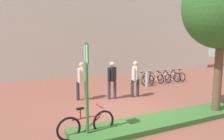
{
  "coord_description": "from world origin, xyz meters",
  "views": [
    {
      "loc": [
        -3.8,
        -6.55,
        2.55
      ],
      "look_at": [
        0.19,
        1.93,
        1.3
      ],
      "focal_mm": 32.05,
      "sensor_mm": 36.0,
      "label": 1
    }
  ],
  "objects_px": {
    "parking_sign_post": "(87,78)",
    "bike_rack_cluster": "(160,77)",
    "person_shirt_blue": "(135,77)",
    "person_shirt_white": "(82,79)",
    "bollard_steel": "(147,79)",
    "person_suited_navy": "(112,78)",
    "tree_sidewalk": "(223,6)",
    "bike_at_sign": "(87,124)"
  },
  "relations": [
    {
      "from": "bike_at_sign",
      "to": "bollard_steel",
      "type": "height_order",
      "value": "bollard_steel"
    },
    {
      "from": "bike_rack_cluster",
      "to": "person_shirt_blue",
      "type": "bearing_deg",
      "value": -144.7
    },
    {
      "from": "person_shirt_blue",
      "to": "person_shirt_white",
      "type": "bearing_deg",
      "value": 166.85
    },
    {
      "from": "parking_sign_post",
      "to": "person_shirt_blue",
      "type": "height_order",
      "value": "parking_sign_post"
    },
    {
      "from": "bike_at_sign",
      "to": "person_suited_navy",
      "type": "bearing_deg",
      "value": 54.55
    },
    {
      "from": "bike_rack_cluster",
      "to": "person_shirt_white",
      "type": "relative_size",
      "value": 2.19
    },
    {
      "from": "parking_sign_post",
      "to": "bike_rack_cluster",
      "type": "height_order",
      "value": "parking_sign_post"
    },
    {
      "from": "person_shirt_white",
      "to": "person_suited_navy",
      "type": "relative_size",
      "value": 1.0
    },
    {
      "from": "person_shirt_blue",
      "to": "bike_at_sign",
      "type": "bearing_deg",
      "value": -138.59
    },
    {
      "from": "tree_sidewalk",
      "to": "bollard_steel",
      "type": "distance_m",
      "value": 5.95
    },
    {
      "from": "tree_sidewalk",
      "to": "bike_at_sign",
      "type": "xyz_separation_m",
      "value": [
        -4.76,
        0.3,
        -3.46
      ]
    },
    {
      "from": "person_shirt_white",
      "to": "person_suited_navy",
      "type": "distance_m",
      "value": 1.37
    },
    {
      "from": "person_shirt_white",
      "to": "person_suited_navy",
      "type": "height_order",
      "value": "same"
    },
    {
      "from": "bike_at_sign",
      "to": "person_shirt_blue",
      "type": "xyz_separation_m",
      "value": [
        3.37,
        2.97,
        0.63
      ]
    },
    {
      "from": "bike_at_sign",
      "to": "person_shirt_blue",
      "type": "distance_m",
      "value": 4.54
    },
    {
      "from": "person_suited_navy",
      "to": "bike_rack_cluster",
      "type": "bearing_deg",
      "value": 26.38
    },
    {
      "from": "person_suited_navy",
      "to": "person_shirt_blue",
      "type": "xyz_separation_m",
      "value": [
        1.14,
        -0.16,
        0.0
      ]
    },
    {
      "from": "bollard_steel",
      "to": "person_shirt_blue",
      "type": "relative_size",
      "value": 0.52
    },
    {
      "from": "parking_sign_post",
      "to": "tree_sidewalk",
      "type": "bearing_deg",
      "value": -1.99
    },
    {
      "from": "bollard_steel",
      "to": "person_suited_navy",
      "type": "xyz_separation_m",
      "value": [
        -2.96,
        -1.47,
        0.53
      ]
    },
    {
      "from": "bike_rack_cluster",
      "to": "bollard_steel",
      "type": "xyz_separation_m",
      "value": [
        -1.6,
        -0.79,
        0.1
      ]
    },
    {
      "from": "parking_sign_post",
      "to": "person_shirt_white",
      "type": "bearing_deg",
      "value": 75.43
    },
    {
      "from": "bike_at_sign",
      "to": "person_suited_navy",
      "type": "height_order",
      "value": "person_suited_navy"
    },
    {
      "from": "bike_rack_cluster",
      "to": "person_suited_navy",
      "type": "xyz_separation_m",
      "value": [
        -4.56,
        -2.26,
        0.64
      ]
    },
    {
      "from": "parking_sign_post",
      "to": "bike_rack_cluster",
      "type": "distance_m",
      "value": 8.87
    },
    {
      "from": "bollard_steel",
      "to": "tree_sidewalk",
      "type": "bearing_deg",
      "value": -94.95
    },
    {
      "from": "parking_sign_post",
      "to": "bike_rack_cluster",
      "type": "relative_size",
      "value": 0.68
    },
    {
      "from": "parking_sign_post",
      "to": "person_shirt_blue",
      "type": "distance_m",
      "value": 4.65
    },
    {
      "from": "bike_at_sign",
      "to": "parking_sign_post",
      "type": "bearing_deg",
      "value": -102.09
    },
    {
      "from": "bike_rack_cluster",
      "to": "person_suited_navy",
      "type": "distance_m",
      "value": 5.13
    },
    {
      "from": "tree_sidewalk",
      "to": "person_shirt_blue",
      "type": "distance_m",
      "value": 4.54
    },
    {
      "from": "parking_sign_post",
      "to": "bike_rack_cluster",
      "type": "xyz_separation_m",
      "value": [
        6.81,
        5.52,
        -1.33
      ]
    },
    {
      "from": "person_shirt_white",
      "to": "person_shirt_blue",
      "type": "relative_size",
      "value": 1.0
    },
    {
      "from": "bike_rack_cluster",
      "to": "bollard_steel",
      "type": "bearing_deg",
      "value": -153.66
    },
    {
      "from": "tree_sidewalk",
      "to": "bike_at_sign",
      "type": "bearing_deg",
      "value": 176.42
    },
    {
      "from": "bike_at_sign",
      "to": "person_shirt_white",
      "type": "bearing_deg",
      "value": 75.34
    },
    {
      "from": "tree_sidewalk",
      "to": "bike_rack_cluster",
      "type": "relative_size",
      "value": 1.41
    },
    {
      "from": "bike_rack_cluster",
      "to": "person_shirt_blue",
      "type": "relative_size",
      "value": 2.19
    },
    {
      "from": "bike_at_sign",
      "to": "bollard_steel",
      "type": "distance_m",
      "value": 6.93
    },
    {
      "from": "bike_at_sign",
      "to": "person_suited_navy",
      "type": "distance_m",
      "value": 3.89
    },
    {
      "from": "person_suited_navy",
      "to": "tree_sidewalk",
      "type": "bearing_deg",
      "value": -53.54
    },
    {
      "from": "parking_sign_post",
      "to": "person_shirt_blue",
      "type": "relative_size",
      "value": 1.5
    }
  ]
}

